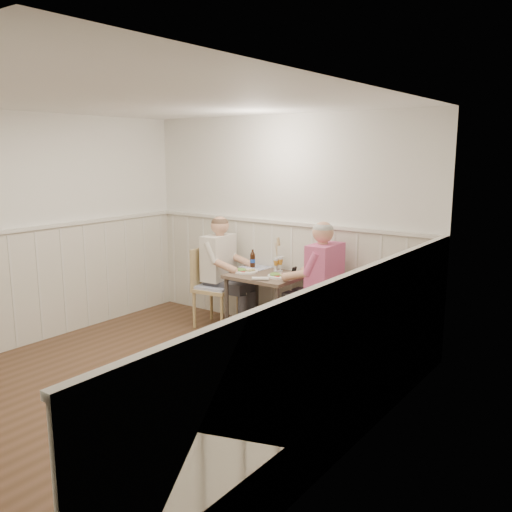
# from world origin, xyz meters

# --- Properties ---
(ground_plane) EXTENTS (4.50, 4.50, 0.00)m
(ground_plane) POSITION_xyz_m (0.00, 0.00, 0.00)
(ground_plane) COLOR #49301D
(room_shell) EXTENTS (4.04, 4.54, 2.60)m
(room_shell) POSITION_xyz_m (0.00, 0.00, 1.52)
(room_shell) COLOR white
(room_shell) RESTS_ON ground
(wainscot) EXTENTS (4.00, 4.49, 1.34)m
(wainscot) POSITION_xyz_m (0.00, 0.69, 0.69)
(wainscot) COLOR beige
(wainscot) RESTS_ON ground
(dining_table) EXTENTS (0.82, 0.70, 0.75)m
(dining_table) POSITION_xyz_m (0.03, 1.84, 0.64)
(dining_table) COLOR brown
(dining_table) RESTS_ON ground
(chair_right) EXTENTS (0.46, 0.46, 0.82)m
(chair_right) POSITION_xyz_m (0.72, 1.92, 0.45)
(chair_right) COLOR tan
(chair_right) RESTS_ON ground
(chair_left) EXTENTS (0.53, 0.53, 0.99)m
(chair_left) POSITION_xyz_m (-0.74, 1.76, 0.54)
(chair_left) COLOR tan
(chair_left) RESTS_ON ground
(man_in_pink) EXTENTS (0.67, 0.47, 1.45)m
(man_in_pink) POSITION_xyz_m (0.75, 1.87, 0.61)
(man_in_pink) COLOR #3F3F47
(man_in_pink) RESTS_ON ground
(diner_cream) EXTENTS (0.68, 0.47, 1.41)m
(diner_cream) POSITION_xyz_m (-0.66, 1.85, 0.59)
(diner_cream) COLOR #3F3F47
(diner_cream) RESTS_ON ground
(plate_man) EXTENTS (0.28, 0.28, 0.07)m
(plate_man) POSITION_xyz_m (0.23, 1.82, 0.77)
(plate_man) COLOR white
(plate_man) RESTS_ON dining_table
(plate_diner) EXTENTS (0.29, 0.29, 0.07)m
(plate_diner) POSITION_xyz_m (-0.24, 1.78, 0.77)
(plate_diner) COLOR white
(plate_diner) RESTS_ON dining_table
(beer_glass_a) EXTENTS (0.07, 0.07, 0.18)m
(beer_glass_a) POSITION_xyz_m (0.07, 2.09, 0.87)
(beer_glass_a) COLOR silver
(beer_glass_a) RESTS_ON dining_table
(beer_glass_b) EXTENTS (0.07, 0.07, 0.16)m
(beer_glass_b) POSITION_xyz_m (0.04, 2.04, 0.86)
(beer_glass_b) COLOR silver
(beer_glass_b) RESTS_ON dining_table
(beer_bottle) EXTENTS (0.06, 0.06, 0.23)m
(beer_bottle) POSITION_xyz_m (-0.31, 2.04, 0.85)
(beer_bottle) COLOR black
(beer_bottle) RESTS_ON dining_table
(rolled_napkin) EXTENTS (0.18, 0.15, 0.04)m
(rolled_napkin) POSITION_xyz_m (0.16, 1.55, 0.77)
(rolled_napkin) COLOR white
(rolled_napkin) RESTS_ON dining_table
(grass_vase) EXTENTS (0.05, 0.05, 0.43)m
(grass_vase) POSITION_xyz_m (0.01, 2.08, 0.94)
(grass_vase) COLOR silver
(grass_vase) RESTS_ON dining_table
(gingham_mat) EXTENTS (0.37, 0.30, 0.01)m
(gingham_mat) POSITION_xyz_m (-0.29, 2.08, 0.75)
(gingham_mat) COLOR #5D6AA1
(gingham_mat) RESTS_ON dining_table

